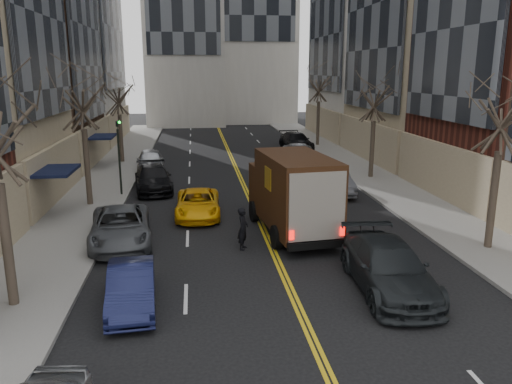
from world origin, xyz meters
TOP-DOWN VIEW (x-y plane):
  - sidewalk_left at (-9.00, 27.00)m, footprint 4.00×66.00m
  - sidewalk_right at (9.00, 27.00)m, footprint 4.00×66.00m
  - tree_lf_mid at (-8.80, 20.00)m, footprint 3.20×3.20m
  - tree_lf_far at (-8.80, 33.00)m, footprint 3.20×3.20m
  - tree_rt_near at (8.80, 11.00)m, footprint 3.20×3.20m
  - tree_rt_mid at (8.80, 25.00)m, footprint 3.20×3.20m
  - tree_rt_far at (8.80, 40.00)m, footprint 3.20×3.20m
  - traffic_signal at (-7.39, 22.00)m, footprint 0.29×0.26m
  - ups_truck at (1.20, 14.15)m, footprint 3.32×6.92m
  - observer_sedan at (3.25, 7.83)m, footprint 2.54×5.71m
  - taxi at (-2.99, 17.42)m, footprint 2.27×4.74m
  - pedestrian at (-1.19, 12.37)m, footprint 0.62×0.75m
  - parked_lf_b at (-5.15, 7.61)m, footprint 1.74×4.14m
  - parked_lf_c at (-6.30, 13.70)m, footprint 3.07×5.60m
  - parked_lf_d at (-5.65, 23.28)m, footprint 2.80×5.48m
  - parked_lf_e at (-6.30, 29.44)m, footprint 2.22×4.81m
  - parked_rt_a at (5.10, 21.37)m, footprint 1.80×4.88m
  - parked_rt_b at (5.10, 31.28)m, footprint 3.12×5.62m
  - parked_rt_c at (6.30, 38.14)m, footprint 2.73×5.61m

SIDE VIEW (x-z plane):
  - sidewalk_left at x=-9.00m, z-range 0.00..0.15m
  - sidewalk_right at x=9.00m, z-range 0.00..0.15m
  - taxi at x=-2.99m, z-range 0.00..1.30m
  - parked_lf_b at x=-5.15m, z-range 0.00..1.33m
  - parked_rt_b at x=5.10m, z-range 0.00..1.49m
  - parked_lf_c at x=-6.30m, z-range 0.00..1.49m
  - parked_lf_d at x=-5.65m, z-range 0.00..1.52m
  - parked_rt_c at x=6.30m, z-range 0.00..1.57m
  - parked_rt_a at x=5.10m, z-range 0.00..1.60m
  - parked_lf_e at x=-6.30m, z-range 0.00..1.60m
  - observer_sedan at x=3.25m, z-range 0.00..1.63m
  - pedestrian at x=-1.19m, z-range 0.00..1.76m
  - ups_truck at x=1.20m, z-range 0.01..3.68m
  - traffic_signal at x=-7.39m, z-range 0.47..5.17m
  - tree_lf_far at x=-8.80m, z-range 1.97..10.08m
  - tree_rt_mid at x=8.80m, z-range 2.01..10.33m
  - tree_rt_near at x=8.80m, z-range 2.10..10.81m
  - tree_lf_mid at x=-8.80m, z-range 2.14..11.05m
  - tree_rt_far at x=8.80m, z-range 2.19..11.29m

